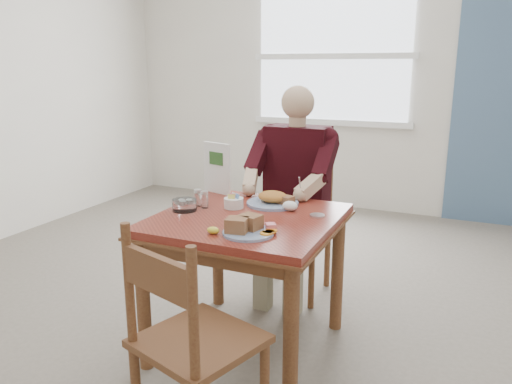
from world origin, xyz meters
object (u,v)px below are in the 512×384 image
at_px(near_plate, 247,227).
at_px(chair_far, 297,223).
at_px(chair_near, 190,343).
at_px(table, 247,236).
at_px(far_plate, 274,200).
at_px(diner, 294,177).

bearing_deg(near_plate, chair_far, 96.47).
bearing_deg(chair_near, near_plate, 90.61).
distance_m(table, far_plate, 0.29).
xyz_separation_m(chair_near, far_plate, (-0.08, 1.04, 0.30)).
xyz_separation_m(chair_far, chair_near, (0.13, -1.58, 0.00)).
bearing_deg(far_plate, chair_far, 94.98).
bearing_deg(chair_far, table, -90.00).
xyz_separation_m(chair_far, far_plate, (0.05, -0.55, 0.30)).
bearing_deg(table, diner, 90.00).
bearing_deg(chair_near, far_plate, 94.28).
height_order(chair_far, chair_near, same).
distance_m(chair_near, diner, 1.54).
relative_size(table, chair_far, 0.97).
height_order(table, near_plate, near_plate).
relative_size(near_plate, far_plate, 0.70).
bearing_deg(far_plate, diner, 95.94).
xyz_separation_m(chair_far, diner, (0.00, -0.09, 0.33)).
distance_m(near_plate, far_plate, 0.51).
height_order(table, chair_near, chair_near).
height_order(diner, far_plate, diner).
distance_m(diner, far_plate, 0.46).
bearing_deg(near_plate, diner, 97.06).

